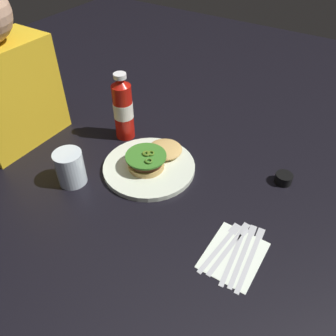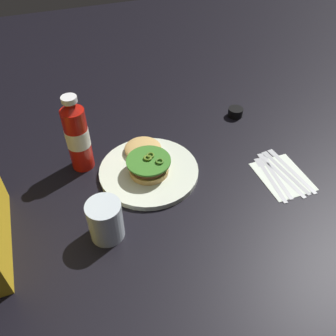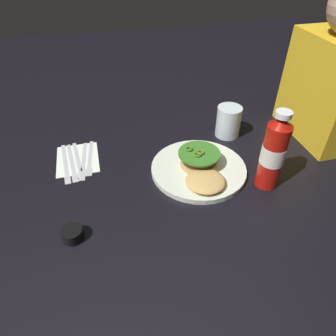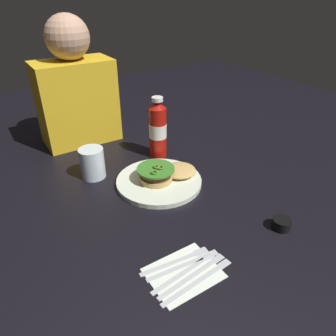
# 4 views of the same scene
# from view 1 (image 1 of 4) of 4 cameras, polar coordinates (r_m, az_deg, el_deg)

# --- Properties ---
(ground_plane) EXTENTS (3.00, 3.00, 0.00)m
(ground_plane) POSITION_cam_1_polar(r_m,az_deg,el_deg) (1.00, 0.03, -3.94)
(ground_plane) COLOR black
(dinner_plate) EXTENTS (0.29, 0.29, 0.02)m
(dinner_plate) POSITION_cam_1_polar(r_m,az_deg,el_deg) (1.07, -3.20, 0.17)
(dinner_plate) COLOR silver
(dinner_plate) RESTS_ON ground_plane
(burger_sandwich) EXTENTS (0.21, 0.13, 0.05)m
(burger_sandwich) POSITION_cam_1_polar(r_m,az_deg,el_deg) (1.06, -2.49, 1.95)
(burger_sandwich) COLOR tan
(burger_sandwich) RESTS_ON dinner_plate
(ketchup_bottle) EXTENTS (0.07, 0.07, 0.24)m
(ketchup_bottle) POSITION_cam_1_polar(r_m,az_deg,el_deg) (1.16, -7.57, 9.88)
(ketchup_bottle) COLOR #B1140C
(ketchup_bottle) RESTS_ON ground_plane
(water_glass) EXTENTS (0.08, 0.08, 0.11)m
(water_glass) POSITION_cam_1_polar(r_m,az_deg,el_deg) (1.04, -16.17, 0.03)
(water_glass) COLOR silver
(water_glass) RESTS_ON ground_plane
(condiment_cup) EXTENTS (0.05, 0.05, 0.03)m
(condiment_cup) POSITION_cam_1_polar(r_m,az_deg,el_deg) (1.07, 18.91, -1.68)
(condiment_cup) COLOR black
(condiment_cup) RESTS_ON ground_plane
(napkin) EXTENTS (0.16, 0.13, 0.00)m
(napkin) POSITION_cam_1_polar(r_m,az_deg,el_deg) (0.87, 11.03, -14.19)
(napkin) COLOR white
(napkin) RESTS_ON ground_plane
(butter_knife) EXTENTS (0.21, 0.03, 0.00)m
(butter_knife) POSITION_cam_1_polar(r_m,az_deg,el_deg) (0.88, 14.01, -13.81)
(butter_knife) COLOR silver
(butter_knife) RESTS_ON napkin
(table_knife) EXTENTS (0.20, 0.04, 0.00)m
(table_knife) POSITION_cam_1_polar(r_m,az_deg,el_deg) (0.88, 12.77, -13.31)
(table_knife) COLOR silver
(table_knife) RESTS_ON napkin
(spoon_utensil) EXTENTS (0.19, 0.04, 0.00)m
(spoon_utensil) POSITION_cam_1_polar(r_m,az_deg,el_deg) (0.89, 11.67, -12.63)
(spoon_utensil) COLOR silver
(spoon_utensil) RESTS_ON napkin
(steak_knife) EXTENTS (0.20, 0.03, 0.00)m
(steak_knife) POSITION_cam_1_polar(r_m,az_deg,el_deg) (0.89, 10.71, -12.45)
(steak_knife) COLOR silver
(steak_knife) RESTS_ON napkin
(fork_utensil) EXTENTS (0.19, 0.04, 0.00)m
(fork_utensil) POSITION_cam_1_polar(r_m,az_deg,el_deg) (0.89, 9.34, -12.23)
(fork_utensil) COLOR silver
(fork_utensil) RESTS_ON napkin
(diner_person) EXTENTS (0.30, 0.17, 0.50)m
(diner_person) POSITION_cam_1_polar(r_m,az_deg,el_deg) (1.20, -25.96, 13.17)
(diner_person) COLOR gold
(diner_person) RESTS_ON ground_plane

